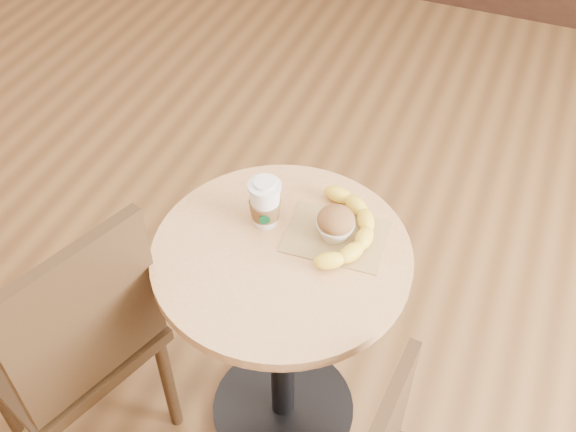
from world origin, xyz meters
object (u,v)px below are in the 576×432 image
(banana, at_px, (344,229))
(chair_left, at_px, (73,342))
(cafe_table, at_px, (282,314))
(muffin, at_px, (336,224))
(coffee_cup, at_px, (265,204))

(banana, bearing_deg, chair_left, -154.55)
(chair_left, height_order, banana, chair_left)
(cafe_table, relative_size, banana, 2.55)
(chair_left, height_order, muffin, chair_left)
(coffee_cup, height_order, banana, coffee_cup)
(cafe_table, relative_size, muffin, 8.08)
(banana, bearing_deg, muffin, -161.62)
(chair_left, bearing_deg, muffin, 143.83)
(cafe_table, bearing_deg, banana, 40.44)
(cafe_table, height_order, chair_left, chair_left)
(chair_left, distance_m, coffee_cup, 0.60)
(chair_left, distance_m, muffin, 0.73)
(cafe_table, relative_size, chair_left, 0.81)
(chair_left, bearing_deg, banana, 143.60)
(cafe_table, xyz_separation_m, coffee_cup, (-0.07, 0.07, 0.31))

